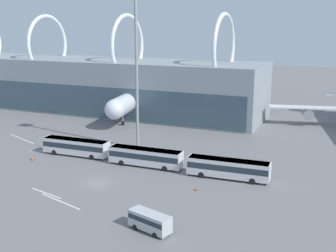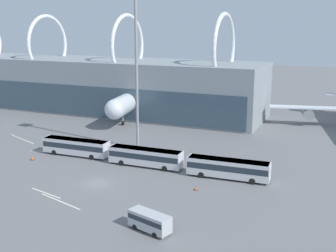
% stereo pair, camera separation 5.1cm
% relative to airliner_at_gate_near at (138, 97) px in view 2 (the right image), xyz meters
% --- Properties ---
extents(ground_plane, '(440.00, 440.00, 0.00)m').
position_rel_airliner_at_gate_near_xyz_m(ground_plane, '(18.50, -49.58, -5.03)').
color(ground_plane, slate).
extents(terminal_building, '(132.24, 22.67, 27.76)m').
position_rel_airliner_at_gate_near_xyz_m(terminal_building, '(-31.97, 2.10, 2.85)').
color(terminal_building, gray).
rests_on(terminal_building, ground_plane).
extents(airliner_at_gate_near, '(38.50, 40.69, 14.39)m').
position_rel_airliner_at_gate_near_xyz_m(airliner_at_gate_near, '(0.00, 0.00, 0.00)').
color(airliner_at_gate_near, silver).
rests_on(airliner_at_gate_near, ground_plane).
extents(shuttle_bus_0, '(13.60, 3.32, 3.20)m').
position_rel_airliner_at_gate_near_xyz_m(shuttle_bus_0, '(6.73, -38.69, -3.14)').
color(shuttle_bus_0, silver).
rests_on(shuttle_bus_0, ground_plane).
extents(shuttle_bus_1, '(13.57, 3.14, 3.20)m').
position_rel_airliner_at_gate_near_xyz_m(shuttle_bus_1, '(21.85, -39.05, -3.14)').
color(shuttle_bus_1, silver).
rests_on(shuttle_bus_1, ground_plane).
extents(shuttle_bus_2, '(13.62, 3.45, 3.20)m').
position_rel_airliner_at_gate_near_xyz_m(shuttle_bus_2, '(36.96, -39.15, -3.14)').
color(shuttle_bus_2, silver).
rests_on(shuttle_bus_2, ground_plane).
extents(service_van_foreground, '(5.90, 3.40, 2.37)m').
position_rel_airliner_at_gate_near_xyz_m(service_van_foreground, '(33.23, -60.60, -3.63)').
color(service_van_foreground, '#B2B7BC').
rests_on(service_van_foreground, ground_plane).
extents(floodlight_mast, '(2.68, 2.68, 32.47)m').
position_rel_airliner_at_gate_near_xyz_m(floodlight_mast, '(15.24, -29.41, 16.12)').
color(floodlight_mast, gray).
rests_on(floodlight_mast, ground_plane).
extents(lane_stripe_0, '(8.51, 2.61, 0.01)m').
position_rel_airliner_at_gate_near_xyz_m(lane_stripe_0, '(17.60, -57.74, -5.02)').
color(lane_stripe_0, silver).
rests_on(lane_stripe_0, ground_plane).
extents(lane_stripe_1, '(10.32, 4.35, 0.01)m').
position_rel_airliner_at_gate_near_xyz_m(lane_stripe_1, '(-11.59, -33.45, -5.02)').
color(lane_stripe_1, silver).
rests_on(lane_stripe_1, ground_plane).
extents(lane_stripe_2, '(6.47, 1.26, 0.01)m').
position_rel_airliner_at_gate_near_xyz_m(lane_stripe_2, '(5.58, -33.91, -5.02)').
color(lane_stripe_2, silver).
rests_on(lane_stripe_2, ground_plane).
extents(lane_stripe_3, '(6.60, 1.73, 0.01)m').
position_rel_airliner_at_gate_near_xyz_m(lane_stripe_3, '(13.71, -56.13, -5.02)').
color(lane_stripe_3, silver).
rests_on(lane_stripe_3, ground_plane).
extents(lane_stripe_4, '(6.18, 2.13, 0.01)m').
position_rel_airliner_at_gate_near_xyz_m(lane_stripe_4, '(-0.67, -38.90, -5.02)').
color(lane_stripe_4, silver).
rests_on(lane_stripe_4, ground_plane).
extents(traffic_cone_0, '(0.64, 0.64, 0.79)m').
position_rel_airliner_at_gate_near_xyz_m(traffic_cone_0, '(0.85, -44.32, -4.64)').
color(traffic_cone_0, black).
rests_on(traffic_cone_0, ground_plane).
extents(traffic_cone_1, '(0.54, 0.54, 0.59)m').
position_rel_airliner_at_gate_near_xyz_m(traffic_cone_1, '(33.89, -46.03, -4.74)').
color(traffic_cone_1, black).
rests_on(traffic_cone_1, ground_plane).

